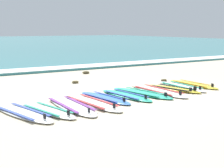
% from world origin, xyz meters
% --- Properties ---
extents(ground_plane, '(80.00, 80.00, 0.00)m').
position_xyz_m(ground_plane, '(0.00, 0.00, 0.00)').
color(ground_plane, beige).
extents(wave_foam_strip, '(80.00, 1.26, 0.11)m').
position_xyz_m(wave_foam_strip, '(0.00, 5.96, 0.06)').
color(wave_foam_strip, white).
rests_on(wave_foam_strip, ground).
extents(surfboard_0, '(1.12, 2.35, 0.18)m').
position_xyz_m(surfboard_0, '(-3.31, -0.76, 0.04)').
color(surfboard_0, white).
rests_on(surfboard_0, ground).
extents(surfboard_1, '(0.97, 2.06, 0.18)m').
position_xyz_m(surfboard_1, '(-2.76, -0.86, 0.04)').
color(surfboard_1, silver).
rests_on(surfboard_1, ground).
extents(surfboard_2, '(0.62, 2.43, 0.18)m').
position_xyz_m(surfboard_2, '(-2.11, -0.69, 0.04)').
color(surfboard_2, white).
rests_on(surfboard_2, ground).
extents(surfboard_3, '(0.86, 2.42, 0.18)m').
position_xyz_m(surfboard_3, '(-1.55, -0.68, 0.04)').
color(surfboard_3, silver).
rests_on(surfboard_3, ground).
extents(surfboard_4, '(0.80, 2.07, 0.18)m').
position_xyz_m(surfboard_4, '(-1.01, -0.38, 0.04)').
color(surfboard_4, '#3875CC').
rests_on(surfboard_4, ground).
extents(surfboard_5, '(0.75, 2.07, 0.18)m').
position_xyz_m(surfboard_5, '(-0.33, -0.40, 0.04)').
color(surfboard_5, '#2DB793').
rests_on(surfboard_5, ground).
extents(surfboard_6, '(1.02, 2.29, 0.18)m').
position_xyz_m(surfboard_6, '(0.23, -0.36, 0.04)').
color(surfboard_6, '#2DB793').
rests_on(surfboard_6, ground).
extents(surfboard_7, '(0.68, 2.44, 0.18)m').
position_xyz_m(surfboard_7, '(0.83, -0.34, 0.04)').
color(surfboard_7, silver).
rests_on(surfboard_7, ground).
extents(surfboard_8, '(0.94, 1.97, 0.18)m').
position_xyz_m(surfboard_8, '(1.46, -0.33, 0.04)').
color(surfboard_8, yellow).
rests_on(surfboard_8, ground).
extents(surfboard_9, '(0.61, 2.15, 0.18)m').
position_xyz_m(surfboard_9, '(1.95, -0.16, 0.04)').
color(surfboard_9, white).
rests_on(surfboard_9, ground).
extents(surfboard_10, '(0.61, 2.07, 0.18)m').
position_xyz_m(surfboard_10, '(2.54, -0.08, 0.04)').
color(surfboard_10, yellow).
rests_on(surfboard_10, ground).
extents(seaweed_clump_near_shoreline, '(0.31, 0.25, 0.11)m').
position_xyz_m(seaweed_clump_near_shoreline, '(0.71, 4.23, 0.05)').
color(seaweed_clump_near_shoreline, '#4C4228').
rests_on(seaweed_clump_near_shoreline, ground).
extents(seaweed_clump_mid_sand, '(0.24, 0.19, 0.08)m').
position_xyz_m(seaweed_clump_mid_sand, '(2.24, 1.05, 0.04)').
color(seaweed_clump_mid_sand, '#4C4228').
rests_on(seaweed_clump_mid_sand, ground).
extents(seaweed_clump_by_the_boards, '(0.25, 0.20, 0.09)m').
position_xyz_m(seaweed_clump_by_the_boards, '(-0.64, 2.32, 0.04)').
color(seaweed_clump_by_the_boards, '#4C4228').
rests_on(seaweed_clump_by_the_boards, ground).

